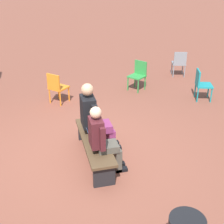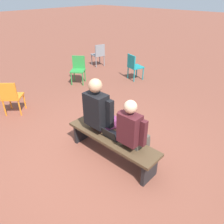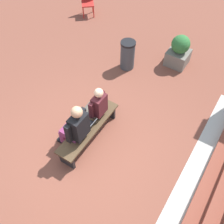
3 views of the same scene
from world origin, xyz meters
The scene contains 9 objects.
ground_plane centered at (0.00, 0.00, 0.00)m, with size 60.00×60.00×0.00m, color brown.
bench centered at (-0.21, -0.17, 0.35)m, with size 1.80×0.44×0.45m.
person_student centered at (-0.61, -0.23, 0.70)m, with size 0.51×0.65×1.30m.
person_adult centered at (0.11, -0.24, 0.76)m, with size 0.60×0.76×1.44m.
laptop centered at (-0.22, -0.15, 0.50)m, with size 0.32×0.29×0.21m.
plastic_chair_foreground centered at (1.89, -3.53, 0.48)m, with size 0.53×0.53×0.84m.
plastic_chair_mid_courtyard centered at (3.04, -2.13, 0.48)m, with size 0.59×0.59×0.84m.
plastic_chair_by_pillar centered at (2.62, 0.26, 0.48)m, with size 0.59×0.59×0.84m.
plastic_chair_far_left centered at (3.80, -3.79, 0.48)m, with size 0.52×0.52×0.84m.
Camera 2 is at (-2.28, 2.09, 2.68)m, focal length 35.00 mm.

